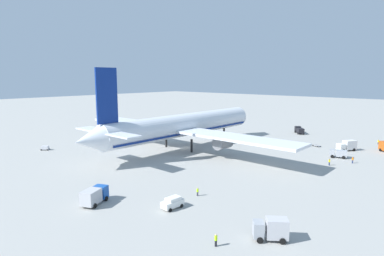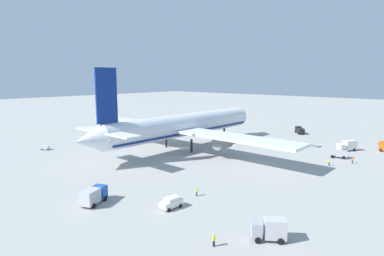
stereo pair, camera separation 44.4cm
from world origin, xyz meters
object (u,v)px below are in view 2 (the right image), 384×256
at_px(service_truck_3, 93,195).
at_px(baggage_cart_0, 45,148).
at_px(ground_worker_3, 214,240).
at_px(traffic_cone_1, 132,130).
at_px(traffic_cone_0, 190,125).
at_px(baggage_cart_1, 317,146).
at_px(ground_worker_0, 379,142).
at_px(ground_worker_4, 353,160).
at_px(ground_worker_2, 196,192).
at_px(service_van, 171,202).
at_px(service_truck_5, 338,153).
at_px(service_truck_2, 348,146).
at_px(traffic_cone_3, 220,127).
at_px(service_truck_0, 300,130).
at_px(ground_worker_1, 329,162).
at_px(traffic_cone_2, 167,124).
at_px(service_truck_1, 270,229).
at_px(airliner, 182,126).

bearing_deg(service_truck_3, baggage_cart_0, 75.03).
distance_m(ground_worker_3, traffic_cone_1, 99.92).
height_order(ground_worker_3, traffic_cone_0, ground_worker_3).
distance_m(baggage_cart_1, ground_worker_0, 22.49).
height_order(ground_worker_4, traffic_cone_1, ground_worker_4).
distance_m(ground_worker_0, ground_worker_2, 78.80).
bearing_deg(ground_worker_0, ground_worker_3, 179.40).
relative_size(service_van, traffic_cone_0, 7.54).
height_order(baggage_cart_1, traffic_cone_0, traffic_cone_0).
xyz_separation_m(service_truck_5, ground_worker_3, (-61.72, -3.34, -0.38)).
relative_size(service_truck_2, traffic_cone_3, 11.28).
bearing_deg(traffic_cone_1, ground_worker_3, -121.28).
xyz_separation_m(service_van, ground_worker_4, (52.82, -14.95, -0.14)).
bearing_deg(baggage_cart_1, service_truck_2, -90.24).
xyz_separation_m(service_truck_0, ground_worker_2, (-80.26, -14.17, -0.57)).
bearing_deg(ground_worker_4, ground_worker_2, 161.22).
relative_size(baggage_cart_1, traffic_cone_0, 5.68).
relative_size(baggage_cart_1, ground_worker_0, 1.90).
bearing_deg(ground_worker_1, traffic_cone_2, 75.39).
relative_size(service_truck_1, ground_worker_1, 2.84).
height_order(ground_worker_3, traffic_cone_2, ground_worker_3).
height_order(baggage_cart_1, ground_worker_2, ground_worker_2).
relative_size(airliner, service_truck_0, 12.96).
height_order(ground_worker_2, ground_worker_3, ground_worker_3).
xyz_separation_m(service_truck_5, traffic_cone_2, (11.84, 82.99, -1.02)).
xyz_separation_m(service_truck_2, service_truck_3, (-75.53, 21.27, -0.06)).
distance_m(service_truck_0, traffic_cone_1, 70.33).
distance_m(airliner, ground_worker_4, 49.67).
bearing_deg(baggage_cart_1, traffic_cone_0, 84.62).
bearing_deg(airliner, baggage_cart_1, -44.28).
relative_size(baggage_cart_1, ground_worker_1, 1.74).
bearing_deg(ground_worker_4, traffic_cone_3, 67.69).
relative_size(service_truck_2, ground_worker_0, 3.76).
xyz_separation_m(service_truck_0, traffic_cone_1, (-40.90, 57.21, -1.14)).
bearing_deg(ground_worker_0, service_truck_1, -177.34).
bearing_deg(ground_worker_3, ground_worker_4, -1.44).
height_order(service_truck_5, service_van, service_truck_5).
bearing_deg(traffic_cone_3, airliner, -158.27).
relative_size(airliner, baggage_cart_0, 28.46).
bearing_deg(baggage_cart_1, service_truck_3, 171.11).
xyz_separation_m(baggage_cart_1, traffic_cone_1, (-20.82, 71.85, 0.01)).
height_order(ground_worker_3, ground_worker_4, ground_worker_3).
height_order(service_truck_1, ground_worker_4, service_truck_1).
height_order(service_truck_0, ground_worker_1, service_truck_0).
relative_size(ground_worker_0, ground_worker_4, 0.95).
height_order(ground_worker_1, ground_worker_3, ground_worker_1).
xyz_separation_m(service_van, traffic_cone_2, (68.34, 72.84, -0.76)).
distance_m(traffic_cone_1, traffic_cone_3, 39.83).
relative_size(ground_worker_4, traffic_cone_0, 3.17).
xyz_separation_m(service_truck_1, baggage_cart_0, (4.02, 80.38, -0.99)).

